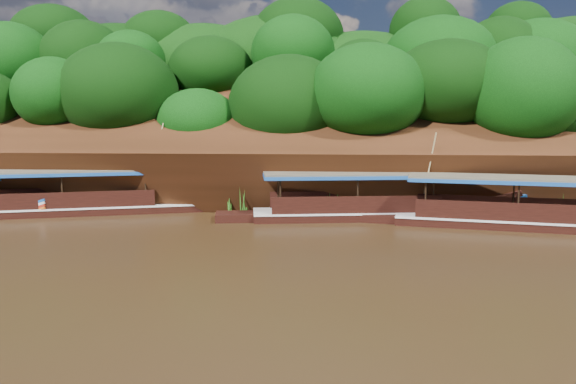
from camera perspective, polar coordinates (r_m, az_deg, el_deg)
name	(u,v)px	position (r m, az deg, el deg)	size (l,w,h in m)	color
ground	(325,253)	(24.46, 3.75, -6.17)	(160.00, 160.00, 0.00)	black
riverbank	(328,165)	(46.66, 4.10, 2.72)	(120.00, 30.06, 19.40)	black
boat_0	(551,218)	(32.34, 25.12, -2.39)	(16.85, 5.45, 7.23)	black
boat_1	(381,208)	(32.86, 9.47, -1.63)	(15.78, 4.58, 5.49)	black
boat_2	(97,203)	(36.24, -18.85, -1.09)	(17.04, 7.26, 5.98)	black
reeds	(284,200)	(33.90, -0.41, -0.80)	(49.95, 2.15, 2.28)	#2D6C1B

